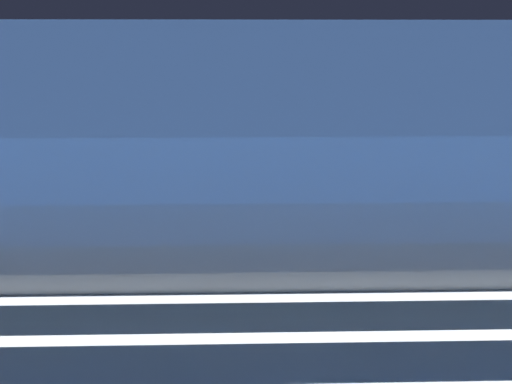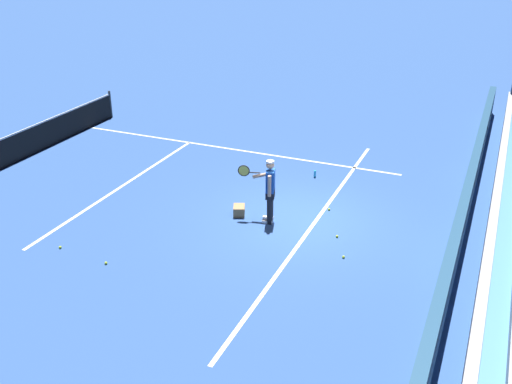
{
  "view_description": "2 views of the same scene",
  "coord_description": "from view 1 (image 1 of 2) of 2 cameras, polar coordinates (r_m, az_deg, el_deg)",
  "views": [
    {
      "loc": [
        -0.59,
        -11.44,
        3.26
      ],
      "look_at": [
        -0.19,
        0.66,
        0.73
      ],
      "focal_mm": 50.0,
      "sensor_mm": 36.0,
      "label": 1
    },
    {
      "loc": [
        -13.38,
        -4.54,
        7.28
      ],
      "look_at": [
        -1.1,
        0.7,
        1.14
      ],
      "focal_mm": 42.0,
      "sensor_mm": 36.0,
      "label": 2
    }
  ],
  "objects": [
    {
      "name": "tennis_net",
      "position": [
        21.43,
        -0.28,
        4.38
      ],
      "size": [
        11.09,
        0.09,
        1.07
      ],
      "color": "#33383D",
      "rests_on": "ground"
    },
    {
      "name": "tennis_ball_midcourt",
      "position": [
        10.32,
        -6.52,
        -6.52
      ],
      "size": [
        0.07,
        0.07,
        0.07
      ],
      "primitive_type": "sphere",
      "color": "#CCE533",
      "rests_on": "ground"
    },
    {
      "name": "tennis_player",
      "position": [
        12.31,
        -0.89,
        0.7
      ],
      "size": [
        0.58,
        1.07,
        1.71
      ],
      "color": "black",
      "rests_on": "ground"
    },
    {
      "name": "court_baseline_white",
      "position": [
        11.43,
        1.17,
        -4.76
      ],
      "size": [
        12.0,
        0.1,
        0.01
      ],
      "primitive_type": "cube",
      "color": "white",
      "rests_on": "ground"
    },
    {
      "name": "tennis_ball_on_baseline",
      "position": [
        15.43,
        -14.03,
        -0.64
      ],
      "size": [
        0.07,
        0.07,
        0.07
      ],
      "primitive_type": "sphere",
      "color": "#CCE533",
      "rests_on": "ground"
    },
    {
      "name": "court_sideline_white",
      "position": [
        16.47,
        14.75,
        -0.01
      ],
      "size": [
        0.1,
        12.0,
        0.01
      ],
      "primitive_type": "cube",
      "color": "white",
      "rests_on": "ground"
    },
    {
      "name": "tennis_ball_toward_net",
      "position": [
        10.68,
        -1.47,
        -5.8
      ],
      "size": [
        0.07,
        0.07,
        0.07
      ],
      "primitive_type": "sphere",
      "color": "#CCE533",
      "rests_on": "ground"
    },
    {
      "name": "tennis_ball_near_player",
      "position": [
        16.79,
        -12.46,
        0.43
      ],
      "size": [
        0.07,
        0.07,
        0.07
      ],
      "primitive_type": "sphere",
      "color": "#CCE533",
      "rests_on": "ground"
    },
    {
      "name": "tennis_ball_stray_back",
      "position": [
        11.37,
        5.54,
        -4.76
      ],
      "size": [
        0.07,
        0.07,
        0.07
      ],
      "primitive_type": "sphere",
      "color": "#CCE533",
      "rests_on": "ground"
    },
    {
      "name": "court_service_line_white",
      "position": [
        17.26,
        0.12,
        0.92
      ],
      "size": [
        8.22,
        0.1,
        0.01
      ],
      "primitive_type": "cube",
      "color": "white",
      "rests_on": "ground"
    },
    {
      "name": "ground_plane",
      "position": [
        11.91,
        1.04,
        -4.09
      ],
      "size": [
        160.0,
        160.0,
        0.0
      ],
      "primitive_type": "plane",
      "color": "#2D5193"
    },
    {
      "name": "water_bottle",
      "position": [
        12.77,
        14.03,
        -2.85
      ],
      "size": [
        0.07,
        0.07,
        0.22
      ],
      "primitive_type": "cylinder",
      "color": "#33B2E5",
      "rests_on": "ground"
    },
    {
      "name": "back_wall_sponsor_board",
      "position": [
        7.89,
        2.62,
        -8.32
      ],
      "size": [
        24.13,
        0.25,
        1.1
      ],
      "color": "navy",
      "rests_on": "ground"
    },
    {
      "name": "ball_box_cardboard",
      "position": [
        13.33,
        -0.78,
        -1.79
      ],
      "size": [
        0.48,
        0.43,
        0.26
      ],
      "primitive_type": "cube",
      "rotation": [
        0.0,
        0.0,
        0.39
      ],
      "color": "#A87F51",
      "rests_on": "ground"
    }
  ]
}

